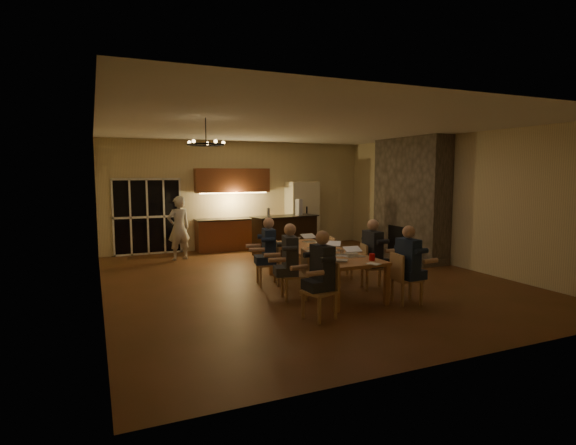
# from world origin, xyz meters

# --- Properties ---
(floor) EXTENTS (9.00, 9.00, 0.00)m
(floor) POSITION_xyz_m (0.00, 0.00, 0.00)
(floor) COLOR brown
(floor) RESTS_ON ground
(back_wall) EXTENTS (8.00, 0.04, 3.20)m
(back_wall) POSITION_xyz_m (0.00, 4.52, 1.60)
(back_wall) COLOR beige
(back_wall) RESTS_ON ground
(left_wall) EXTENTS (0.04, 9.00, 3.20)m
(left_wall) POSITION_xyz_m (-4.02, 0.00, 1.60)
(left_wall) COLOR beige
(left_wall) RESTS_ON ground
(right_wall) EXTENTS (0.04, 9.00, 3.20)m
(right_wall) POSITION_xyz_m (4.02, 0.00, 1.60)
(right_wall) COLOR beige
(right_wall) RESTS_ON ground
(ceiling) EXTENTS (8.00, 9.00, 0.04)m
(ceiling) POSITION_xyz_m (0.00, 0.00, 3.22)
(ceiling) COLOR white
(ceiling) RESTS_ON back_wall
(french_doors) EXTENTS (1.86, 0.08, 2.10)m
(french_doors) POSITION_xyz_m (-2.70, 4.47, 1.05)
(french_doors) COLOR black
(french_doors) RESTS_ON ground
(fireplace) EXTENTS (0.58, 2.50, 3.20)m
(fireplace) POSITION_xyz_m (3.70, 1.20, 1.60)
(fireplace) COLOR #64594F
(fireplace) RESTS_ON ground
(kitchenette) EXTENTS (2.24, 0.68, 2.40)m
(kitchenette) POSITION_xyz_m (-0.30, 4.20, 1.20)
(kitchenette) COLOR brown
(kitchenette) RESTS_ON ground
(refrigerator) EXTENTS (0.90, 0.68, 2.00)m
(refrigerator) POSITION_xyz_m (1.90, 4.15, 1.00)
(refrigerator) COLOR #F1E9C9
(refrigerator) RESTS_ON ground
(dining_table) EXTENTS (1.10, 3.07, 0.75)m
(dining_table) POSITION_xyz_m (0.00, -0.76, 0.38)
(dining_table) COLOR #C7824F
(dining_table) RESTS_ON ground
(bar_island) EXTENTS (1.97, 0.97, 1.08)m
(bar_island) POSITION_xyz_m (0.82, 2.98, 0.54)
(bar_island) COLOR black
(bar_island) RESTS_ON ground
(chair_left_near) EXTENTS (0.55, 0.55, 0.89)m
(chair_left_near) POSITION_xyz_m (-0.91, -2.42, 0.45)
(chair_left_near) COLOR tan
(chair_left_near) RESTS_ON ground
(chair_left_mid) EXTENTS (0.51, 0.51, 0.89)m
(chair_left_mid) POSITION_xyz_m (-0.81, -1.25, 0.45)
(chair_left_mid) COLOR tan
(chair_left_mid) RESTS_ON ground
(chair_left_far) EXTENTS (0.51, 0.51, 0.89)m
(chair_left_far) POSITION_xyz_m (-0.88, -0.11, 0.45)
(chair_left_far) COLOR tan
(chair_left_far) RESTS_ON ground
(chair_right_near) EXTENTS (0.49, 0.49, 0.89)m
(chair_right_near) POSITION_xyz_m (0.88, -2.29, 0.45)
(chair_right_near) COLOR tan
(chair_right_near) RESTS_ON ground
(chair_right_mid) EXTENTS (0.55, 0.55, 0.89)m
(chair_right_mid) POSITION_xyz_m (0.93, -1.21, 0.45)
(chair_right_mid) COLOR tan
(chair_right_mid) RESTS_ON ground
(chair_right_far) EXTENTS (0.54, 0.54, 0.89)m
(chair_right_far) POSITION_xyz_m (0.81, -0.16, 0.45)
(chair_right_far) COLOR tan
(chair_right_far) RESTS_ON ground
(person_left_near) EXTENTS (0.64, 0.64, 1.38)m
(person_left_near) POSITION_xyz_m (-0.83, -2.37, 0.69)
(person_left_near) COLOR #262931
(person_left_near) RESTS_ON ground
(person_right_near) EXTENTS (0.65, 0.65, 1.38)m
(person_right_near) POSITION_xyz_m (0.84, -2.35, 0.69)
(person_right_near) COLOR navy
(person_right_near) RESTS_ON ground
(person_left_mid) EXTENTS (0.71, 0.71, 1.38)m
(person_left_mid) POSITION_xyz_m (-0.89, -1.26, 0.69)
(person_left_mid) COLOR #3D4249
(person_left_mid) RESTS_ON ground
(person_right_mid) EXTENTS (0.61, 0.61, 1.38)m
(person_right_mid) POSITION_xyz_m (0.87, -1.23, 0.69)
(person_right_mid) COLOR #262931
(person_right_mid) RESTS_ON ground
(person_left_far) EXTENTS (0.70, 0.70, 1.38)m
(person_left_far) POSITION_xyz_m (-0.87, -0.14, 0.69)
(person_left_far) COLOR navy
(person_left_far) RESTS_ON ground
(standing_person) EXTENTS (0.69, 0.54, 1.68)m
(standing_person) POSITION_xyz_m (-2.05, 3.34, 0.84)
(standing_person) COLOR silver
(standing_person) RESTS_ON ground
(chandelier) EXTENTS (0.64, 0.64, 0.03)m
(chandelier) POSITION_xyz_m (-2.27, -0.81, 2.75)
(chandelier) COLOR black
(chandelier) RESTS_ON ceiling
(laptop_a) EXTENTS (0.42, 0.41, 0.23)m
(laptop_a) POSITION_xyz_m (-0.20, -1.78, 0.86)
(laptop_a) COLOR silver
(laptop_a) RESTS_ON dining_table
(laptop_b) EXTENTS (0.34, 0.31, 0.23)m
(laptop_b) POSITION_xyz_m (0.26, -1.58, 0.86)
(laptop_b) COLOR silver
(laptop_b) RESTS_ON dining_table
(laptop_c) EXTENTS (0.38, 0.35, 0.23)m
(laptop_c) POSITION_xyz_m (-0.20, -0.75, 0.86)
(laptop_c) COLOR silver
(laptop_c) RESTS_ON dining_table
(laptop_d) EXTENTS (0.42, 0.41, 0.23)m
(laptop_d) POSITION_xyz_m (0.20, -0.83, 0.86)
(laptop_d) COLOR silver
(laptop_d) RESTS_ON dining_table
(laptop_e) EXTENTS (0.37, 0.33, 0.23)m
(laptop_e) POSITION_xyz_m (-0.16, 0.34, 0.86)
(laptop_e) COLOR silver
(laptop_e) RESTS_ON dining_table
(laptop_f) EXTENTS (0.34, 0.30, 0.23)m
(laptop_f) POSITION_xyz_m (0.30, 0.30, 0.86)
(laptop_f) COLOR silver
(laptop_f) RESTS_ON dining_table
(mug_front) EXTENTS (0.08, 0.08, 0.10)m
(mug_front) POSITION_xyz_m (-0.04, -1.15, 0.80)
(mug_front) COLOR silver
(mug_front) RESTS_ON dining_table
(mug_mid) EXTENTS (0.08, 0.08, 0.10)m
(mug_mid) POSITION_xyz_m (0.14, -0.29, 0.80)
(mug_mid) COLOR silver
(mug_mid) RESTS_ON dining_table
(mug_back) EXTENTS (0.08, 0.08, 0.10)m
(mug_back) POSITION_xyz_m (-0.33, 0.05, 0.80)
(mug_back) COLOR silver
(mug_back) RESTS_ON dining_table
(redcup_near) EXTENTS (0.10, 0.10, 0.12)m
(redcup_near) POSITION_xyz_m (0.34, -2.00, 0.81)
(redcup_near) COLOR red
(redcup_near) RESTS_ON dining_table
(redcup_mid) EXTENTS (0.09, 0.09, 0.12)m
(redcup_mid) POSITION_xyz_m (-0.36, -0.29, 0.81)
(redcup_mid) COLOR red
(redcup_mid) RESTS_ON dining_table
(can_silver) EXTENTS (0.07, 0.07, 0.12)m
(can_silver) POSITION_xyz_m (0.06, -1.45, 0.81)
(can_silver) COLOR #B2B2B7
(can_silver) RESTS_ON dining_table
(can_cola) EXTENTS (0.07, 0.07, 0.12)m
(can_cola) POSITION_xyz_m (-0.17, 0.61, 0.81)
(can_cola) COLOR #3F0F0C
(can_cola) RESTS_ON dining_table
(can_right) EXTENTS (0.07, 0.07, 0.12)m
(can_right) POSITION_xyz_m (0.39, -0.39, 0.81)
(can_right) COLOR #B2B2B7
(can_right) RESTS_ON dining_table
(plate_near) EXTENTS (0.27, 0.27, 0.02)m
(plate_near) POSITION_xyz_m (0.33, -1.32, 0.76)
(plate_near) COLOR silver
(plate_near) RESTS_ON dining_table
(plate_left) EXTENTS (0.24, 0.24, 0.02)m
(plate_left) POSITION_xyz_m (-0.29, -1.64, 0.76)
(plate_left) COLOR silver
(plate_left) RESTS_ON dining_table
(plate_far) EXTENTS (0.23, 0.23, 0.02)m
(plate_far) POSITION_xyz_m (0.41, -0.00, 0.76)
(plate_far) COLOR silver
(plate_far) RESTS_ON dining_table
(notepad) EXTENTS (0.23, 0.26, 0.01)m
(notepad) POSITION_xyz_m (0.19, -2.28, 0.76)
(notepad) COLOR white
(notepad) RESTS_ON dining_table
(bar_bottle) EXTENTS (0.08, 0.08, 0.24)m
(bar_bottle) POSITION_xyz_m (0.31, 2.92, 1.20)
(bar_bottle) COLOR #99999E
(bar_bottle) RESTS_ON bar_island
(bar_blender) EXTENTS (0.19, 0.19, 0.46)m
(bar_blender) POSITION_xyz_m (1.27, 3.01, 1.31)
(bar_blender) COLOR silver
(bar_blender) RESTS_ON bar_island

